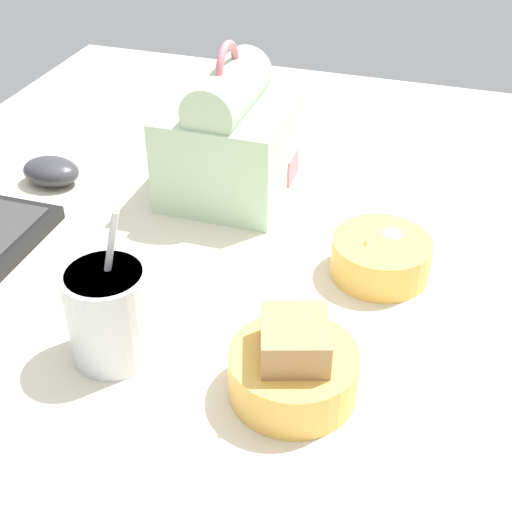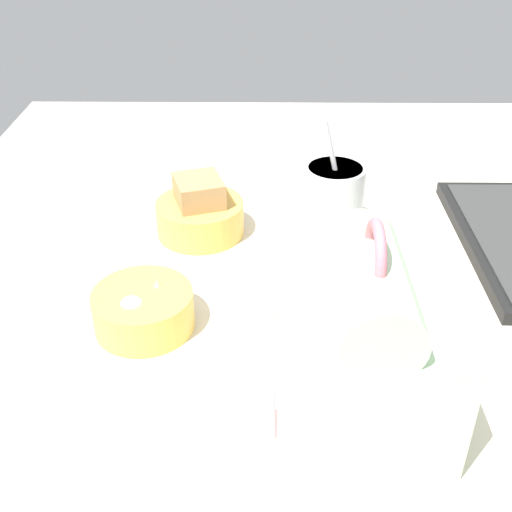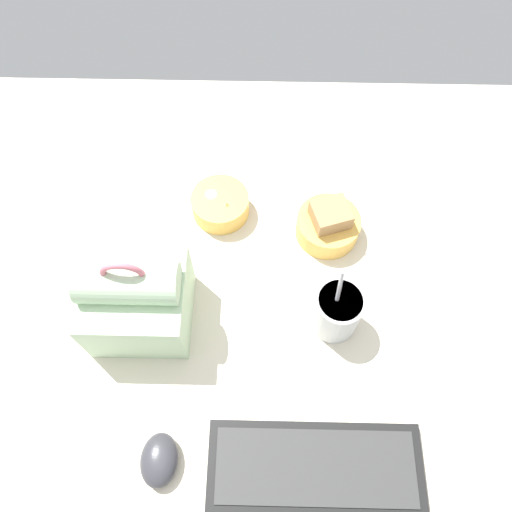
% 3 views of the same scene
% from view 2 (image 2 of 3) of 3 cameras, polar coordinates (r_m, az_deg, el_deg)
% --- Properties ---
extents(desk_surface, '(1.40, 1.10, 0.02)m').
position_cam_2_polar(desk_surface, '(0.84, 3.03, -3.20)').
color(desk_surface, beige).
rests_on(desk_surface, ground).
extents(lunch_bag, '(0.18, 0.17, 0.22)m').
position_cam_2_polar(lunch_bag, '(0.62, 9.56, -7.97)').
color(lunch_bag, '#B7D6AD').
rests_on(lunch_bag, desk_surface).
extents(soup_cup, '(0.09, 0.09, 0.17)m').
position_cam_2_polar(soup_cup, '(0.93, 6.88, 5.03)').
color(soup_cup, silver).
rests_on(soup_cup, desk_surface).
extents(bento_bowl_sandwich, '(0.13, 0.13, 0.09)m').
position_cam_2_polar(bento_bowl_sandwich, '(0.93, -5.00, 3.80)').
color(bento_bowl_sandwich, '#EAB24C').
rests_on(bento_bowl_sandwich, desk_surface).
extents(bento_bowl_snacks, '(0.12, 0.12, 0.06)m').
position_cam_2_polar(bento_bowl_snacks, '(0.76, -9.93, -4.63)').
color(bento_bowl_snacks, '#EAB24C').
rests_on(bento_bowl_snacks, desk_surface).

